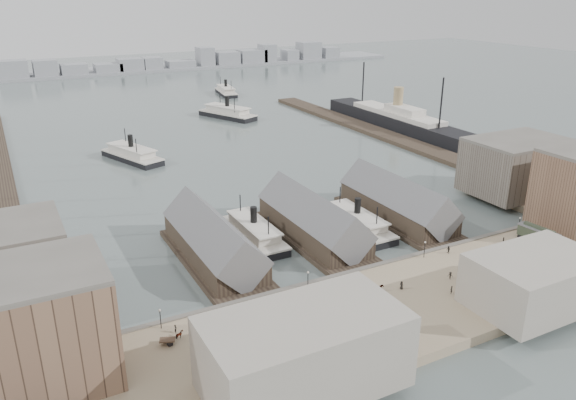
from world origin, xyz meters
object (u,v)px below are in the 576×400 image
ocean_steamer (397,120)px  tram (538,236)px  horse_cart_right (508,273)px  horse_cart_center (376,289)px  ferry_docked_west (254,232)px  horse_cart_left (175,337)px

ocean_steamer → tram: (-48.09, -114.44, -0.09)m
horse_cart_right → ocean_steamer: bearing=-29.7°
horse_cart_center → horse_cart_right: size_ratio=1.07×
ocean_steamer → horse_cart_right: bearing=-118.7°
tram → horse_cart_center: tram is taller
ferry_docked_west → ocean_steamer: size_ratio=0.28×
horse_cart_center → horse_cart_right: 29.39m
ocean_steamer → horse_cart_center: ocean_steamer is taller
ocean_steamer → horse_cart_center: bearing=-129.7°
ocean_steamer → horse_cart_right: 140.38m
ferry_docked_west → horse_cart_center: (9.11, -38.08, 0.62)m
horse_cart_left → ocean_steamer: bearing=-29.3°
ocean_steamer → horse_cart_center: 150.22m
ferry_docked_west → horse_cart_left: bearing=-131.2°
tram → horse_cart_right: (-19.37, -8.67, -1.03)m
tram → horse_cart_right: size_ratio=2.23×
horse_cart_right → tram: bearing=-66.8°
ferry_docked_west → horse_cart_left: ferry_docked_west is taller
tram → ferry_docked_west: bearing=141.4°
ferry_docked_west → horse_cart_right: ferry_docked_west is taller
ocean_steamer → horse_cart_left: (-135.84, -112.74, -1.15)m
ferry_docked_west → ocean_steamer: ocean_steamer is taller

